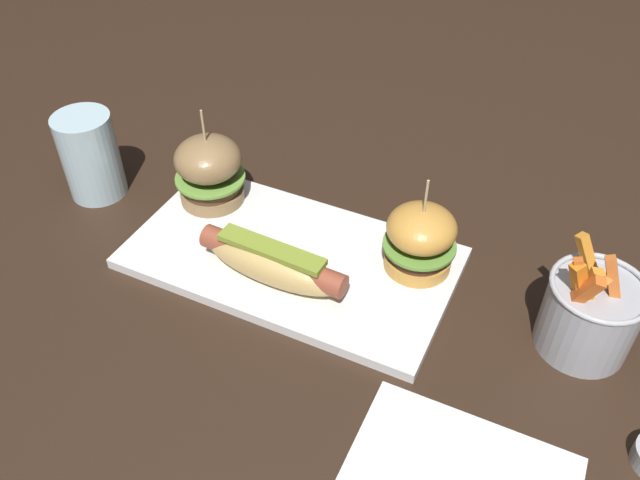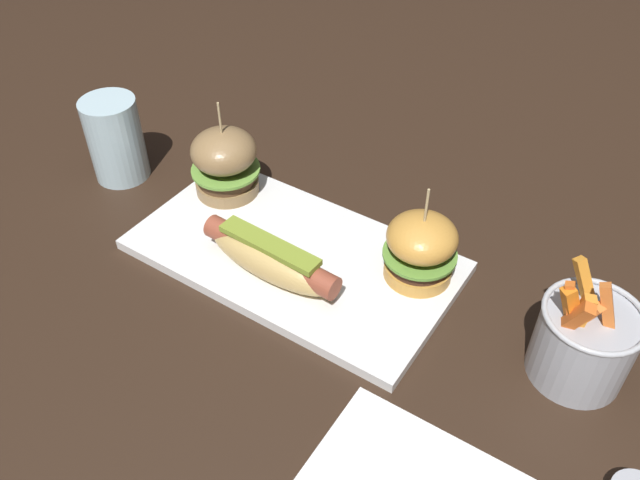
{
  "view_description": "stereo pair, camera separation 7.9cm",
  "coord_description": "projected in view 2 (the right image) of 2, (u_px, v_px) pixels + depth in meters",
  "views": [
    {
      "loc": [
        0.29,
        -0.53,
        0.58
      ],
      "look_at": [
        0.04,
        0.0,
        0.05
      ],
      "focal_mm": 36.49,
      "sensor_mm": 36.0,
      "label": 1
    },
    {
      "loc": [
        0.36,
        -0.49,
        0.58
      ],
      "look_at": [
        0.04,
        0.0,
        0.05
      ],
      "focal_mm": 36.49,
      "sensor_mm": 36.0,
      "label": 2
    }
  ],
  "objects": [
    {
      "name": "slider_left",
      "position": [
        225.0,
        162.0,
        0.89
      ],
      "size": [
        0.1,
        0.1,
        0.14
      ],
      "color": "olive",
      "rests_on": "platter_main"
    },
    {
      "name": "hot_dog",
      "position": [
        268.0,
        257.0,
        0.78
      ],
      "size": [
        0.19,
        0.06,
        0.05
      ],
      "color": "tan",
      "rests_on": "platter_main"
    },
    {
      "name": "water_glass",
      "position": [
        115.0,
        139.0,
        0.94
      ],
      "size": [
        0.08,
        0.08,
        0.12
      ],
      "primitive_type": "cylinder",
      "color": "silver",
      "rests_on": "ground"
    },
    {
      "name": "slider_right",
      "position": [
        421.0,
        248.0,
        0.77
      ],
      "size": [
        0.09,
        0.09,
        0.13
      ],
      "color": "gold",
      "rests_on": "platter_main"
    },
    {
      "name": "ground_plane",
      "position": [
        294.0,
        259.0,
        0.84
      ],
      "size": [
        3.0,
        3.0,
        0.0
      ],
      "primitive_type": "plane",
      "color": "black"
    },
    {
      "name": "platter_main",
      "position": [
        293.0,
        255.0,
        0.83
      ],
      "size": [
        0.41,
        0.22,
        0.01
      ],
      "primitive_type": "cube",
      "color": "white",
      "rests_on": "ground"
    },
    {
      "name": "fries_bucket",
      "position": [
        583.0,
        341.0,
        0.68
      ],
      "size": [
        0.11,
        0.11,
        0.14
      ],
      "color": "#A8AAB2",
      "rests_on": "ground"
    }
  ]
}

